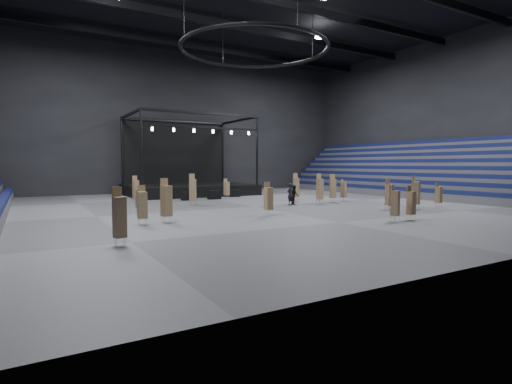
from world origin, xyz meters
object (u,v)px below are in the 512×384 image
chair_stack_4 (139,199)px  chair_stack_15 (193,190)px  chair_stack_16 (411,202)px  crew_member (294,195)px  chair_stack_0 (416,192)px  chair_stack_9 (395,203)px  chair_stack_1 (136,189)px  chair_stack_2 (320,188)px  flight_case_mid (214,195)px  man_center (290,194)px  chair_stack_3 (268,198)px  chair_stack_14 (333,188)px  chair_stack_7 (343,190)px  chair_stack_11 (296,187)px  flight_case_right (235,193)px  chair_stack_5 (166,200)px  chair_stack_10 (439,194)px  chair_stack_6 (119,216)px  chair_stack_8 (142,204)px  flight_case_left (188,196)px  chair_stack_13 (389,194)px  stage (187,182)px  chair_stack_12 (227,188)px

chair_stack_4 → chair_stack_15: bearing=8.8°
chair_stack_4 → chair_stack_16: (14.12, -12.60, 0.09)m
chair_stack_15 → crew_member: chair_stack_15 is taller
chair_stack_0 → chair_stack_9: (-6.58, -3.67, -0.18)m
chair_stack_1 → chair_stack_2: size_ratio=0.93×
flight_case_mid → man_center: bearing=-68.2°
chair_stack_3 → chair_stack_14: bearing=25.4°
chair_stack_3 → chair_stack_15: 8.99m
chair_stack_14 → crew_member: size_ratio=1.55×
chair_stack_7 → chair_stack_16: (-5.42, -12.22, 0.03)m
chair_stack_3 → chair_stack_11: size_ratio=0.86×
chair_stack_16 → flight_case_right: bearing=88.7°
chair_stack_9 → chair_stack_14: size_ratio=0.87×
chair_stack_5 → chair_stack_10: 22.66m
chair_stack_4 → chair_stack_6: 12.34m
chair_stack_6 → chair_stack_8: bearing=51.7°
flight_case_left → flight_case_mid: size_ratio=0.95×
flight_case_right → chair_stack_14: 11.60m
chair_stack_10 → crew_member: size_ratio=1.17×
chair_stack_2 → chair_stack_4: bearing=-179.0°
chair_stack_6 → crew_member: chair_stack_6 is taller
flight_case_mid → man_center: man_center is taller
chair_stack_11 → chair_stack_16: size_ratio=1.24×
chair_stack_1 → chair_stack_13: chair_stack_1 is taller
chair_stack_4 → chair_stack_15: 5.76m
chair_stack_8 → chair_stack_16: (15.49, -6.31, -0.10)m
chair_stack_0 → chair_stack_16: 6.30m
chair_stack_3 → chair_stack_11: bearing=43.2°
chair_stack_2 → chair_stack_4: size_ratio=1.41×
chair_stack_11 → chair_stack_13: size_ratio=1.13×
chair_stack_1 → chair_stack_2: chair_stack_2 is taller
chair_stack_16 → chair_stack_1: bearing=117.9°
flight_case_left → chair_stack_13: (10.55, -16.01, 0.83)m
chair_stack_11 → flight_case_right: bearing=124.0°
chair_stack_3 → chair_stack_11: (7.93, 7.75, 0.16)m
flight_case_mid → chair_stack_6: size_ratio=0.51×
flight_case_left → flight_case_right: size_ratio=1.06×
flight_case_left → flight_case_mid: 2.80m
chair_stack_5 → chair_stack_13: 17.23m
flight_case_right → chair_stack_15: chair_stack_15 is taller
chair_stack_3 → chair_stack_5: chair_stack_5 is taller
chair_stack_0 → man_center: (-6.34, 8.04, -0.41)m
chair_stack_5 → chair_stack_9: size_ratio=1.18×
stage → chair_stack_7: 18.95m
chair_stack_5 → chair_stack_15: chair_stack_15 is taller
flight_case_right → chair_stack_0: 19.52m
flight_case_left → chair_stack_12: size_ratio=0.60×
chair_stack_11 → chair_stack_1: bearing=174.1°
stage → chair_stack_3: size_ratio=5.96×
stage → chair_stack_2: (6.40, -17.00, -0.06)m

